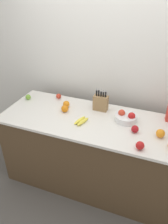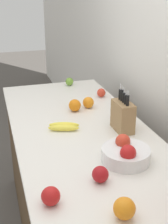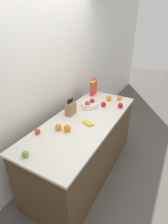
{
  "view_description": "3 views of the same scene",
  "coord_description": "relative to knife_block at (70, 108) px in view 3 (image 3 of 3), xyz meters",
  "views": [
    {
      "loc": [
        0.65,
        -1.91,
        2.24
      ],
      "look_at": [
        -0.07,
        -0.04,
        1.03
      ],
      "focal_mm": 35.0,
      "sensor_mm": 36.0,
      "label": 1
    },
    {
      "loc": [
        1.58,
        -0.48,
        1.76
      ],
      "look_at": [
        -0.04,
        0.02,
        1.04
      ],
      "focal_mm": 50.0,
      "sensor_mm": 36.0,
      "label": 2
    },
    {
      "loc": [
        -1.77,
        -0.99,
        2.12
      ],
      "look_at": [
        0.08,
        0.04,
        0.99
      ],
      "focal_mm": 28.0,
      "sensor_mm": 36.0,
      "label": 3
    }
  ],
  "objects": [
    {
      "name": "wall_back",
      "position": [
        -0.03,
        0.39,
        0.28
      ],
      "size": [
        9.0,
        0.06,
        2.6
      ],
      "color": "silver",
      "rests_on": "ground_plane"
    },
    {
      "name": "apple_front",
      "position": [
        -0.94,
        -0.08,
        -0.06
      ],
      "size": [
        0.07,
        0.07,
        0.07
      ],
      "primitive_type": "sphere",
      "color": "#6B9E33",
      "rests_on": "counter"
    },
    {
      "name": "ground_plane",
      "position": [
        -0.03,
        -0.23,
        -1.02
      ],
      "size": [
        14.0,
        14.0,
        0.0
      ],
      "primitive_type": "plane",
      "color": "#514C47"
    },
    {
      "name": "orange_front_center",
      "position": [
        -0.37,
        -0.19,
        -0.05
      ],
      "size": [
        0.08,
        0.08,
        0.08
      ],
      "primitive_type": "sphere",
      "color": "orange",
      "rests_on": "counter"
    },
    {
      "name": "orange_front_left",
      "position": [
        -0.4,
        -0.09,
        -0.05
      ],
      "size": [
        0.08,
        0.08,
        0.08
      ],
      "primitive_type": "sphere",
      "color": "orange",
      "rests_on": "counter"
    },
    {
      "name": "apple_leftmost",
      "position": [
        0.54,
        -0.54,
        -0.05
      ],
      "size": [
        0.08,
        0.08,
        0.08
      ],
      "primitive_type": "sphere",
      "color": "red",
      "rests_on": "counter"
    },
    {
      "name": "orange_mid_left",
      "position": [
        0.81,
        -0.44,
        -0.05
      ],
      "size": [
        0.08,
        0.08,
        0.08
      ],
      "primitive_type": "sphere",
      "color": "orange",
      "rests_on": "counter"
    },
    {
      "name": "apple_middle",
      "position": [
        -0.59,
        0.08,
        -0.06
      ],
      "size": [
        0.07,
        0.07,
        0.07
      ],
      "primitive_type": "sphere",
      "color": "red",
      "rests_on": "counter"
    },
    {
      "name": "counter",
      "position": [
        -0.03,
        -0.23,
        -0.56
      ],
      "size": [
        2.02,
        0.81,
        0.93
      ],
      "color": "#4C3823",
      "rests_on": "ground_plane"
    },
    {
      "name": "cereal_box",
      "position": [
        0.82,
        0.05,
        0.06
      ],
      "size": [
        0.2,
        0.1,
        0.29
      ],
      "rotation": [
        0.0,
        0.0,
        0.15
      ],
      "color": "red",
      "rests_on": "counter"
    },
    {
      "name": "apple_near_bananas",
      "position": [
        0.46,
        -0.3,
        -0.06
      ],
      "size": [
        0.08,
        0.08,
        0.08
      ],
      "primitive_type": "sphere",
      "color": "#A31419",
      "rests_on": "counter"
    },
    {
      "name": "knife_block",
      "position": [
        0.0,
        0.0,
        0.0
      ],
      "size": [
        0.17,
        0.09,
        0.28
      ],
      "color": "#937047",
      "rests_on": "counter"
    },
    {
      "name": "orange_by_cereal",
      "position": [
        0.7,
        -0.3,
        -0.05
      ],
      "size": [
        0.09,
        0.09,
        0.09
      ],
      "primitive_type": "sphere",
      "color": "orange",
      "rests_on": "counter"
    },
    {
      "name": "banana_bunch",
      "position": [
        -0.11,
        -0.33,
        -0.07
      ],
      "size": [
        0.13,
        0.2,
        0.04
      ],
      "rotation": [
        0.0,
        0.0,
        4.41
      ],
      "color": "yellow",
      "rests_on": "counter"
    },
    {
      "name": "fruit_bowl",
      "position": [
        0.33,
        -0.13,
        -0.05
      ],
      "size": [
        0.24,
        0.24,
        0.12
      ],
      "color": "silver",
      "rests_on": "counter"
    }
  ]
}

